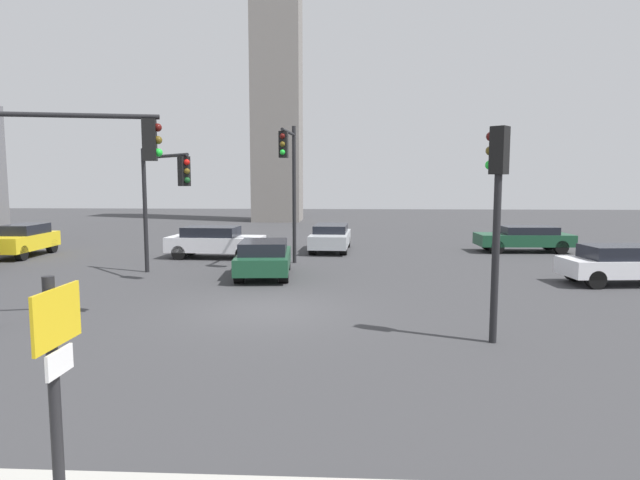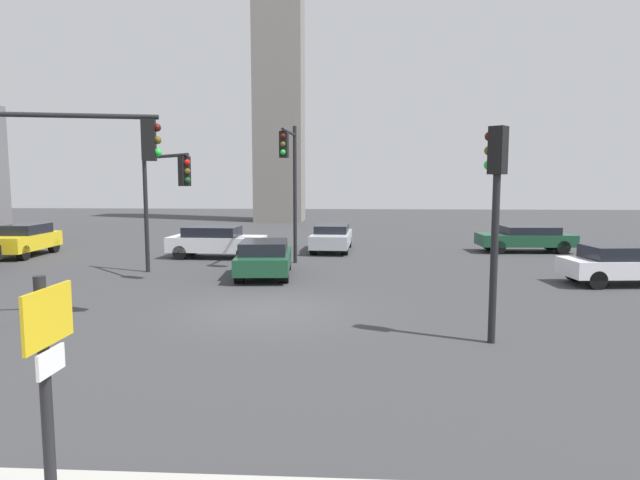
{
  "view_description": "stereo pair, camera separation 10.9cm",
  "coord_description": "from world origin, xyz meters",
  "px_view_note": "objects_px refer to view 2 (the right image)",
  "views": [
    {
      "loc": [
        2.19,
        -14.22,
        3.51
      ],
      "look_at": [
        1.29,
        3.34,
        1.58
      ],
      "focal_mm": 30.26,
      "sensor_mm": 36.0,
      "label": 1
    },
    {
      "loc": [
        2.3,
        -14.22,
        3.51
      ],
      "look_at": [
        1.29,
        3.34,
        1.58
      ],
      "focal_mm": 30.26,
      "sensor_mm": 36.0,
      "label": 2
    }
  ],
  "objects_px": {
    "traffic_light_3": "(290,169)",
    "traffic_light_1": "(165,186)",
    "car_6": "(332,237)",
    "direction_sign": "(48,390)",
    "car_4": "(216,241)",
    "traffic_light_0": "(496,193)",
    "car_1": "(526,238)",
    "traffic_light_2": "(69,169)",
    "car_2": "(26,239)",
    "car_5": "(264,257)",
    "car_3": "(625,264)"
  },
  "relations": [
    {
      "from": "traffic_light_3",
      "to": "traffic_light_2",
      "type": "bearing_deg",
      "value": -20.4
    },
    {
      "from": "car_6",
      "to": "traffic_light_2",
      "type": "bearing_deg",
      "value": -18.89
    },
    {
      "from": "traffic_light_2",
      "to": "traffic_light_3",
      "type": "xyz_separation_m",
      "value": [
        4.27,
        9.23,
        0.2
      ]
    },
    {
      "from": "direction_sign",
      "to": "car_1",
      "type": "relative_size",
      "value": 0.56
    },
    {
      "from": "car_4",
      "to": "car_5",
      "type": "xyz_separation_m",
      "value": [
        3.0,
        -4.7,
        -0.06
      ]
    },
    {
      "from": "traffic_light_1",
      "to": "traffic_light_3",
      "type": "relative_size",
      "value": 0.82
    },
    {
      "from": "traffic_light_0",
      "to": "car_6",
      "type": "bearing_deg",
      "value": -36.25
    },
    {
      "from": "traffic_light_1",
      "to": "car_5",
      "type": "relative_size",
      "value": 1.13
    },
    {
      "from": "traffic_light_2",
      "to": "car_4",
      "type": "xyz_separation_m",
      "value": [
        0.56,
        11.63,
        -3.04
      ]
    },
    {
      "from": "car_2",
      "to": "car_3",
      "type": "distance_m",
      "value": 25.14
    },
    {
      "from": "car_5",
      "to": "car_6",
      "type": "distance_m",
      "value": 7.85
    },
    {
      "from": "car_6",
      "to": "traffic_light_1",
      "type": "bearing_deg",
      "value": -33.02
    },
    {
      "from": "direction_sign",
      "to": "traffic_light_3",
      "type": "height_order",
      "value": "traffic_light_3"
    },
    {
      "from": "traffic_light_3",
      "to": "car_3",
      "type": "xyz_separation_m",
      "value": [
        11.76,
        -3.22,
        -3.29
      ]
    },
    {
      "from": "car_3",
      "to": "traffic_light_1",
      "type": "bearing_deg",
      "value": 172.84
    },
    {
      "from": "traffic_light_1",
      "to": "car_1",
      "type": "bearing_deg",
      "value": 71.69
    },
    {
      "from": "traffic_light_2",
      "to": "car_5",
      "type": "xyz_separation_m",
      "value": [
        3.56,
        6.93,
        -3.1
      ]
    },
    {
      "from": "traffic_light_3",
      "to": "car_6",
      "type": "bearing_deg",
      "value": 168.29
    },
    {
      "from": "direction_sign",
      "to": "car_5",
      "type": "bearing_deg",
      "value": 92.71
    },
    {
      "from": "car_2",
      "to": "traffic_light_2",
      "type": "bearing_deg",
      "value": 33.48
    },
    {
      "from": "direction_sign",
      "to": "traffic_light_0",
      "type": "bearing_deg",
      "value": 52.83
    },
    {
      "from": "traffic_light_0",
      "to": "car_5",
      "type": "xyz_separation_m",
      "value": [
        -6.24,
        7.87,
        -2.56
      ]
    },
    {
      "from": "direction_sign",
      "to": "car_2",
      "type": "xyz_separation_m",
      "value": [
        -12.61,
        19.9,
        -0.93
      ]
    },
    {
      "from": "traffic_light_2",
      "to": "car_6",
      "type": "xyz_separation_m",
      "value": [
        5.78,
        14.46,
        -3.1
      ]
    },
    {
      "from": "car_4",
      "to": "car_1",
      "type": "bearing_deg",
      "value": 14.45
    },
    {
      "from": "car_4",
      "to": "car_6",
      "type": "xyz_separation_m",
      "value": [
        5.22,
        2.83,
        -0.06
      ]
    },
    {
      "from": "traffic_light_2",
      "to": "direction_sign",
      "type": "bearing_deg",
      "value": -76.06
    },
    {
      "from": "car_2",
      "to": "car_4",
      "type": "height_order",
      "value": "car_2"
    },
    {
      "from": "direction_sign",
      "to": "car_4",
      "type": "bearing_deg",
      "value": 100.71
    },
    {
      "from": "traffic_light_1",
      "to": "car_1",
      "type": "relative_size",
      "value": 1.03
    },
    {
      "from": "car_1",
      "to": "car_6",
      "type": "distance_m",
      "value": 9.63
    },
    {
      "from": "traffic_light_0",
      "to": "traffic_light_3",
      "type": "relative_size",
      "value": 0.8
    },
    {
      "from": "traffic_light_3",
      "to": "traffic_light_1",
      "type": "bearing_deg",
      "value": -53.01
    },
    {
      "from": "traffic_light_1",
      "to": "car_3",
      "type": "xyz_separation_m",
      "value": [
        15.99,
        -0.52,
        -2.61
      ]
    },
    {
      "from": "traffic_light_3",
      "to": "traffic_light_0",
      "type": "bearing_deg",
      "value": 32.91
    },
    {
      "from": "traffic_light_1",
      "to": "traffic_light_2",
      "type": "height_order",
      "value": "traffic_light_2"
    },
    {
      "from": "traffic_light_0",
      "to": "traffic_light_1",
      "type": "relative_size",
      "value": 0.98
    },
    {
      "from": "car_1",
      "to": "car_5",
      "type": "distance_m",
      "value": 14.05
    },
    {
      "from": "traffic_light_2",
      "to": "car_2",
      "type": "distance_m",
      "value": 14.71
    },
    {
      "from": "direction_sign",
      "to": "traffic_light_3",
      "type": "relative_size",
      "value": 0.44
    },
    {
      "from": "traffic_light_2",
      "to": "car_4",
      "type": "relative_size",
      "value": 1.19
    },
    {
      "from": "direction_sign",
      "to": "traffic_light_2",
      "type": "relative_size",
      "value": 0.49
    },
    {
      "from": "car_1",
      "to": "car_2",
      "type": "height_order",
      "value": "car_2"
    },
    {
      "from": "traffic_light_0",
      "to": "car_1",
      "type": "bearing_deg",
      "value": -70.89
    },
    {
      "from": "traffic_light_2",
      "to": "car_1",
      "type": "xyz_separation_m",
      "value": [
        15.41,
        14.47,
        -3.1
      ]
    },
    {
      "from": "traffic_light_0",
      "to": "traffic_light_2",
      "type": "height_order",
      "value": "traffic_light_2"
    },
    {
      "from": "traffic_light_2",
      "to": "traffic_light_3",
      "type": "relative_size",
      "value": 0.9
    },
    {
      "from": "direction_sign",
      "to": "traffic_light_2",
      "type": "xyz_separation_m",
      "value": [
        -4.14,
        8.26,
        2.08
      ]
    },
    {
      "from": "traffic_light_2",
      "to": "car_1",
      "type": "relative_size",
      "value": 1.14
    },
    {
      "from": "car_2",
      "to": "car_6",
      "type": "distance_m",
      "value": 14.53
    }
  ]
}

